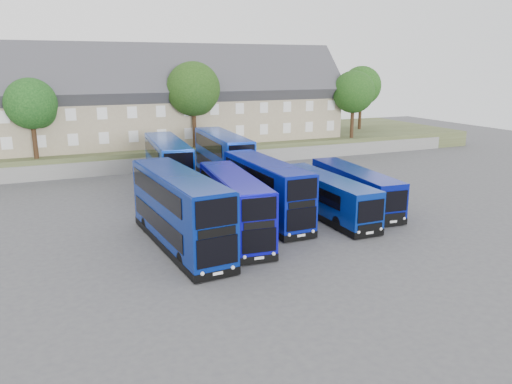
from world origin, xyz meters
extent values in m
plane|color=#48484D|center=(0.00, 0.00, 0.00)|extent=(120.00, 120.00, 0.00)
cube|color=slate|center=(0.00, 24.00, 0.75)|extent=(70.00, 0.40, 1.50)
cube|color=#464E2C|center=(0.00, 34.00, 1.00)|extent=(80.00, 20.00, 2.00)
cube|color=tan|center=(-12.00, 30.00, 5.00)|extent=(6.00, 8.00, 6.00)
cube|color=#36363B|center=(-12.00, 30.00, 8.00)|extent=(6.00, 10.40, 10.40)
cube|color=brown|center=(-10.50, 30.00, 11.84)|extent=(0.60, 0.90, 1.40)
cube|color=tan|center=(-6.00, 30.00, 5.00)|extent=(6.00, 8.00, 6.00)
cube|color=#36363B|center=(-6.00, 30.00, 8.00)|extent=(6.00, 10.40, 10.40)
cube|color=brown|center=(-4.50, 30.00, 11.84)|extent=(0.60, 0.90, 1.40)
cube|color=tan|center=(0.00, 30.00, 5.00)|extent=(6.00, 8.00, 6.00)
cube|color=#36363B|center=(0.00, 30.00, 8.00)|extent=(6.00, 10.40, 10.40)
cube|color=brown|center=(1.50, 30.00, 11.84)|extent=(0.60, 0.90, 1.40)
cube|color=tan|center=(6.00, 30.00, 5.00)|extent=(6.00, 8.00, 6.00)
cube|color=#36363B|center=(6.00, 30.00, 8.00)|extent=(6.00, 10.40, 10.40)
cube|color=brown|center=(7.50, 30.00, 11.84)|extent=(0.60, 0.90, 1.40)
cube|color=tan|center=(12.00, 30.00, 5.00)|extent=(6.00, 8.00, 6.00)
cube|color=#36363B|center=(12.00, 30.00, 8.00)|extent=(6.00, 10.40, 10.40)
cube|color=brown|center=(13.50, 30.00, 11.84)|extent=(0.60, 0.90, 1.40)
cube|color=tan|center=(18.00, 30.00, 5.00)|extent=(6.00, 8.00, 6.00)
cube|color=#36363B|center=(18.00, 30.00, 8.00)|extent=(6.00, 10.40, 10.40)
cube|color=brown|center=(19.50, 30.00, 11.84)|extent=(0.60, 0.90, 1.40)
cube|color=navy|center=(-6.14, 1.25, 2.43)|extent=(3.46, 11.46, 4.16)
cube|color=black|center=(-6.14, 1.25, 0.30)|extent=(3.50, 11.50, 0.45)
cube|color=black|center=(-5.69, -4.40, 1.59)|extent=(2.26, 0.24, 1.54)
cube|color=black|center=(-5.69, -4.40, 3.64)|extent=(2.26, 0.24, 1.44)
cylinder|color=black|center=(-6.99, -2.27, 0.50)|extent=(0.38, 1.02, 1.00)
cube|color=#0909A6|center=(-2.45, 1.69, 2.18)|extent=(3.17, 10.17, 3.65)
cube|color=black|center=(-2.45, 1.69, 0.30)|extent=(3.21, 10.22, 0.45)
cube|color=black|center=(-2.90, -3.32, 1.41)|extent=(1.97, 0.24, 1.36)
cube|color=black|center=(-2.90, -3.32, 3.23)|extent=(1.97, 0.24, 1.27)
cylinder|color=black|center=(-3.68, -1.01, 0.50)|extent=(0.39, 1.02, 1.00)
cube|color=#071591|center=(0.96, 4.35, 2.26)|extent=(2.53, 10.48, 3.83)
cube|color=black|center=(0.96, 4.35, 0.30)|extent=(2.57, 10.52, 0.45)
cube|color=black|center=(1.04, -0.90, 1.47)|extent=(2.07, 0.09, 1.42)
cube|color=black|center=(1.04, -0.90, 3.37)|extent=(2.07, 0.09, 1.33)
cylinder|color=black|center=(-0.03, 1.31, 0.50)|extent=(0.31, 1.00, 1.00)
cube|color=#08309B|center=(-3.47, 15.25, 2.42)|extent=(3.44, 11.37, 4.13)
cube|color=black|center=(-3.47, 15.25, 0.30)|extent=(3.48, 11.41, 0.45)
cube|color=black|center=(-3.93, 9.63, 1.58)|extent=(2.24, 0.24, 1.53)
cube|color=black|center=(-3.93, 9.63, 3.62)|extent=(2.24, 0.24, 1.43)
cylinder|color=black|center=(-4.86, 11.95, 0.50)|extent=(0.38, 1.02, 1.00)
cube|color=#092EA7|center=(2.14, 16.74, 2.44)|extent=(3.19, 11.43, 4.17)
cube|color=black|center=(2.14, 16.74, 0.30)|extent=(3.23, 11.47, 0.45)
cube|color=black|center=(1.82, 11.06, 1.59)|extent=(2.27, 0.19, 1.54)
cube|color=black|center=(1.82, 11.06, 3.65)|extent=(2.27, 0.19, 1.44)
cylinder|color=black|center=(0.81, 13.35, 0.50)|extent=(0.35, 1.02, 1.00)
cube|color=navy|center=(5.30, 3.23, 1.65)|extent=(2.25, 10.76, 2.61)
cube|color=black|center=(5.30, 3.23, 0.30)|extent=(2.29, 10.80, 0.45)
cube|color=black|center=(5.30, -2.18, 1.84)|extent=(1.94, 0.06, 1.43)
cylinder|color=black|center=(4.33, 0.05, 0.50)|extent=(0.30, 1.00, 1.00)
cube|color=#06107C|center=(8.60, 4.50, 1.65)|extent=(3.09, 10.90, 2.61)
cube|color=black|center=(8.60, 4.50, 0.30)|extent=(3.13, 10.94, 0.45)
cube|color=black|center=(8.17, -0.89, 1.84)|extent=(1.94, 0.21, 1.43)
cylinder|color=black|center=(7.38, 1.41, 0.50)|extent=(0.38, 1.02, 1.00)
cylinder|color=#382314|center=(-14.00, 25.00, 3.88)|extent=(0.44, 0.44, 3.75)
sphere|color=#0E3310|center=(-14.00, 25.00, 7.25)|extent=(4.80, 4.80, 4.80)
sphere|color=#0E3310|center=(-13.40, 25.40, 6.50)|extent=(3.30, 3.30, 3.30)
cylinder|color=#382314|center=(2.00, 25.50, 4.25)|extent=(0.44, 0.44, 4.50)
sphere|color=#19380F|center=(2.00, 25.50, 8.30)|extent=(5.76, 5.76, 5.76)
sphere|color=#19380F|center=(2.60, 25.90, 7.40)|extent=(3.96, 3.96, 3.96)
cylinder|color=#382314|center=(22.00, 25.00, 4.00)|extent=(0.44, 0.44, 4.00)
sphere|color=#143E11|center=(22.00, 25.00, 7.60)|extent=(5.12, 5.12, 5.12)
sphere|color=#143E11|center=(22.60, 25.40, 6.80)|extent=(3.52, 3.52, 3.52)
cylinder|color=#382314|center=(28.00, 32.00, 4.12)|extent=(0.44, 0.44, 4.25)
sphere|color=#12370F|center=(28.00, 32.00, 7.95)|extent=(5.44, 5.44, 5.44)
sphere|color=#12370F|center=(28.60, 32.40, 7.10)|extent=(3.74, 3.74, 3.74)
camera|label=1|loc=(-13.27, -26.99, 10.78)|focal=35.00mm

